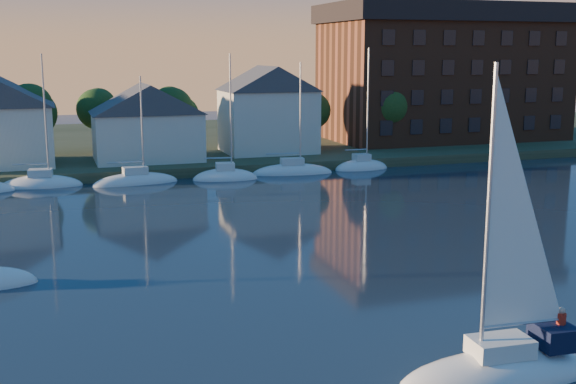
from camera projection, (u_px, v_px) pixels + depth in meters
name	position (u px, v px, depth m)	size (l,w,h in m)	color
shoreline_land	(176.00, 146.00, 95.94)	(160.00, 50.00, 2.00)	#313921
wooden_dock	(214.00, 173.00, 74.51)	(120.00, 3.00, 1.00)	brown
clubhouse_centre	(147.00, 121.00, 76.33)	(11.55, 8.40, 8.08)	silver
clubhouse_east	(268.00, 108.00, 82.35)	(10.50, 8.40, 9.80)	silver
condo_block	(443.00, 71.00, 95.19)	(31.00, 17.00, 17.40)	brown
tree_line	(209.00, 97.00, 84.00)	(93.40, 5.40, 8.90)	#3C2B1B
moored_fleet	(96.00, 184.00, 67.99)	(63.50, 2.40, 12.05)	silver
hero_sailboat	(502.00, 364.00, 27.71)	(8.43, 3.12, 13.12)	silver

